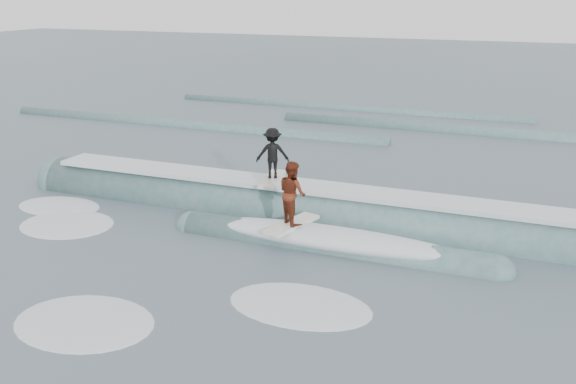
% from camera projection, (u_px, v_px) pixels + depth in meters
% --- Properties ---
extents(ground, '(160.00, 160.00, 0.00)m').
position_uv_depth(ground, '(257.00, 253.00, 17.85)').
color(ground, '#3C4C58').
rests_on(ground, ground).
extents(breaking_wave, '(20.95, 3.79, 2.03)m').
position_uv_depth(breaking_wave, '(304.00, 219.00, 20.31)').
color(breaking_wave, '#3D6666').
rests_on(breaking_wave, ground).
extents(surfer_black, '(1.21, 2.07, 1.73)m').
position_uv_depth(surfer_black, '(273.00, 156.00, 20.51)').
color(surfer_black, silver).
rests_on(surfer_black, ground).
extents(surfer_red, '(1.12, 2.07, 1.92)m').
position_uv_depth(surfer_red, '(292.00, 195.00, 18.16)').
color(surfer_red, white).
rests_on(surfer_red, ground).
extents(whitewater, '(12.76, 7.91, 0.10)m').
position_uv_depth(whitewater, '(122.00, 260.00, 17.39)').
color(whitewater, white).
rests_on(whitewater, ground).
extents(far_swells, '(37.21, 8.65, 0.80)m').
position_uv_depth(far_swells, '(351.00, 125.00, 34.36)').
color(far_swells, '#3D6666').
rests_on(far_swells, ground).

